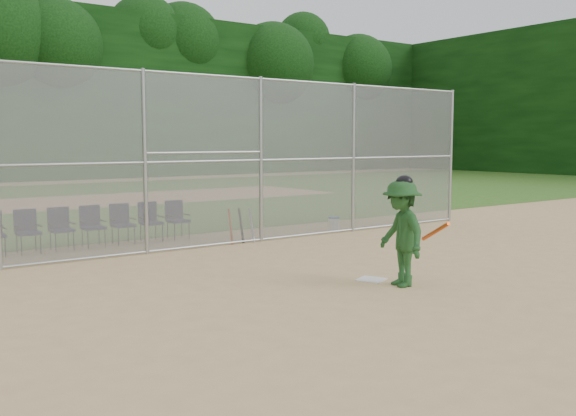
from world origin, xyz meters
TOP-DOWN VIEW (x-y plane):
  - ground at (0.00, 0.00)m, footprint 100.00×100.00m
  - grass_strip at (0.00, 18.00)m, footprint 100.00×100.00m
  - dirt_patch_far at (0.00, 18.00)m, footprint 24.00×24.00m
  - backstop_fence at (0.00, 5.00)m, footprint 16.09×0.09m
  - treeline at (0.00, 20.00)m, footprint 81.00×60.00m
  - home_plate at (0.14, 0.17)m, footprint 0.59×0.59m
  - batter_at_plate at (0.23, -0.45)m, footprint 1.02×1.44m
  - water_cooler at (3.66, 5.39)m, footprint 0.31×0.31m
  - spare_bats at (0.49, 5.11)m, footprint 0.66×0.28m
  - chair_2 at (-4.07, 6.60)m, footprint 0.54×0.52m
  - chair_3 at (-3.35, 6.60)m, footprint 0.54×0.52m
  - chair_4 at (-2.62, 6.60)m, footprint 0.54×0.52m
  - chair_5 at (-1.90, 6.60)m, footprint 0.54×0.52m
  - chair_6 at (-1.18, 6.60)m, footprint 0.54×0.52m
  - chair_7 at (-0.45, 6.60)m, footprint 0.54×0.52m

SIDE VIEW (x-z plane):
  - ground at x=0.00m, z-range 0.00..0.00m
  - grass_strip at x=0.00m, z-range 0.01..0.01m
  - dirt_patch_far at x=0.00m, z-range 0.01..0.01m
  - home_plate at x=0.14m, z-range 0.00..0.02m
  - water_cooler at x=3.66m, z-range 0.00..0.39m
  - spare_bats at x=0.49m, z-range 0.00..0.84m
  - chair_2 at x=-4.07m, z-range 0.00..0.96m
  - chair_3 at x=-3.35m, z-range 0.00..0.96m
  - chair_4 at x=-2.62m, z-range 0.00..0.96m
  - chair_5 at x=-1.90m, z-range 0.00..0.96m
  - chair_6 at x=-1.18m, z-range 0.00..0.96m
  - chair_7 at x=-0.45m, z-range 0.00..0.96m
  - batter_at_plate at x=0.23m, z-range -0.03..1.86m
  - backstop_fence at x=0.00m, z-range 0.07..4.07m
  - treeline at x=0.00m, z-range 0.00..11.00m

